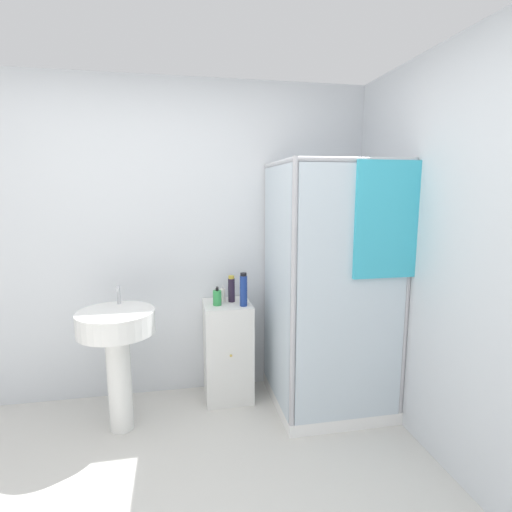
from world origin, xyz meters
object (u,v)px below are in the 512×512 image
soap_dispenser (217,298)px  lotion_bottle_white (223,295)px  shampoo_bottle_blue (244,290)px  sink (117,341)px  shampoo_bottle_tall_black (231,289)px

soap_dispenser → lotion_bottle_white: bearing=60.1°
shampoo_bottle_blue → sink: bearing=-167.7°
shampoo_bottle_blue → lotion_bottle_white: 0.22m
lotion_bottle_white → sink: bearing=-155.2°
soap_dispenser → shampoo_bottle_blue: 0.21m
shampoo_bottle_blue → lotion_bottle_white: shampoo_bottle_blue is taller
sink → shampoo_bottle_tall_black: bearing=21.9°
shampoo_bottle_tall_black → sink: bearing=-158.1°
sink → lotion_bottle_white: 0.86m
lotion_bottle_white → shampoo_bottle_blue: bearing=-47.7°
soap_dispenser → shampoo_bottle_tall_black: shampoo_bottle_tall_black is taller
soap_dispenser → shampoo_bottle_tall_black: bearing=32.0°
shampoo_bottle_tall_black → lotion_bottle_white: 0.08m
sink → soap_dispenser: bearing=20.0°
shampoo_bottle_tall_black → shampoo_bottle_blue: size_ratio=0.82×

